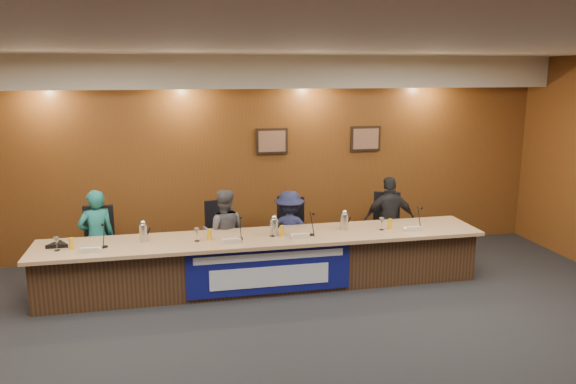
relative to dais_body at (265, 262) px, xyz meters
name	(u,v)px	position (x,y,z in m)	size (l,w,h in m)	color
floor	(305,374)	(0.00, -2.40, -0.35)	(10.00, 10.00, 0.00)	black
ceiling	(308,44)	(0.00, -2.40, 2.85)	(10.00, 8.00, 0.04)	silver
wall_back	(247,157)	(0.00, 1.60, 1.25)	(10.00, 0.04, 3.20)	brown
soffit	(248,72)	(0.00, 1.35, 2.60)	(10.00, 0.50, 0.50)	beige
dais_body	(265,262)	(0.00, 0.00, 0.00)	(6.00, 0.80, 0.70)	#412918
dais_top	(265,238)	(0.00, -0.05, 0.38)	(6.10, 0.95, 0.05)	tan
banner	(270,271)	(0.00, -0.41, 0.03)	(2.20, 0.02, 0.65)	navy
banner_text_upper	(270,257)	(0.00, -0.43, 0.23)	(2.00, 0.01, 0.10)	silver
banner_text_lower	(270,277)	(0.00, -0.43, -0.05)	(1.60, 0.01, 0.28)	silver
wall_photo_left	(272,141)	(0.40, 1.57, 1.50)	(0.52, 0.04, 0.42)	black
wall_photo_right	(365,139)	(2.00, 1.57, 1.50)	(0.52, 0.04, 0.42)	black
panelist_a	(97,238)	(-2.28, 0.56, 0.34)	(0.50, 0.33, 1.37)	#17635D
panelist_b	(224,233)	(-0.51, 0.56, 0.30)	(0.63, 0.49, 1.30)	#4D4D52
panelist_c	(290,231)	(0.48, 0.56, 0.27)	(0.79, 0.46, 1.23)	#181C3D
panelist_d	(389,220)	(2.07, 0.56, 0.34)	(0.81, 0.34, 1.39)	black
office_chair_a	(99,250)	(-2.28, 0.66, 0.13)	(0.48, 0.48, 0.08)	black
office_chair_b	(223,242)	(-0.51, 0.66, 0.13)	(0.48, 0.48, 0.08)	black
office_chair_c	(288,238)	(0.48, 0.66, 0.13)	(0.48, 0.48, 0.08)	black
office_chair_d	(386,232)	(2.07, 0.66, 0.13)	(0.48, 0.48, 0.08)	black
nameplate_a	(90,250)	(-2.26, -0.32, 0.45)	(0.24, 0.06, 0.09)	white
microphone_a	(105,247)	(-2.10, -0.12, 0.41)	(0.07, 0.07, 0.02)	black
juice_glass_a	(71,243)	(-2.50, -0.11, 0.47)	(0.06, 0.06, 0.15)	gold
water_glass_a	(57,244)	(-2.67, -0.14, 0.49)	(0.08, 0.08, 0.18)	silver
nameplate_b	(232,240)	(-0.48, -0.31, 0.45)	(0.24, 0.06, 0.09)	white
microphone_b	(240,239)	(-0.35, -0.13, 0.41)	(0.07, 0.07, 0.02)	black
juice_glass_b	(209,235)	(-0.76, -0.08, 0.47)	(0.06, 0.06, 0.15)	gold
water_glass_b	(197,235)	(-0.92, -0.10, 0.49)	(0.08, 0.08, 0.18)	silver
nameplate_c	(301,235)	(0.46, -0.27, 0.45)	(0.24, 0.06, 0.09)	white
microphone_c	(311,235)	(0.63, -0.15, 0.41)	(0.07, 0.07, 0.02)	black
juice_glass_c	(282,231)	(0.23, -0.10, 0.47)	(0.06, 0.06, 0.15)	gold
water_glass_c	(272,230)	(0.10, -0.09, 0.49)	(0.08, 0.08, 0.18)	silver
nameplate_d	(414,228)	(2.10, -0.27, 0.45)	(0.24, 0.06, 0.09)	white
microphone_d	(417,228)	(2.21, -0.14, 0.41)	(0.07, 0.07, 0.02)	black
juice_glass_d	(390,224)	(1.81, -0.09, 0.47)	(0.06, 0.06, 0.15)	gold
water_glass_d	(382,224)	(1.68, -0.10, 0.49)	(0.08, 0.08, 0.18)	silver
carafe_left	(143,233)	(-1.62, 0.03, 0.52)	(0.11, 0.11, 0.24)	silver
carafe_mid	(274,227)	(0.13, -0.04, 0.51)	(0.11, 0.11, 0.23)	silver
carafe_right	(344,222)	(1.16, 0.03, 0.51)	(0.12, 0.12, 0.23)	silver
speakerphone	(58,245)	(-2.69, 0.04, 0.43)	(0.32, 0.32, 0.05)	black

